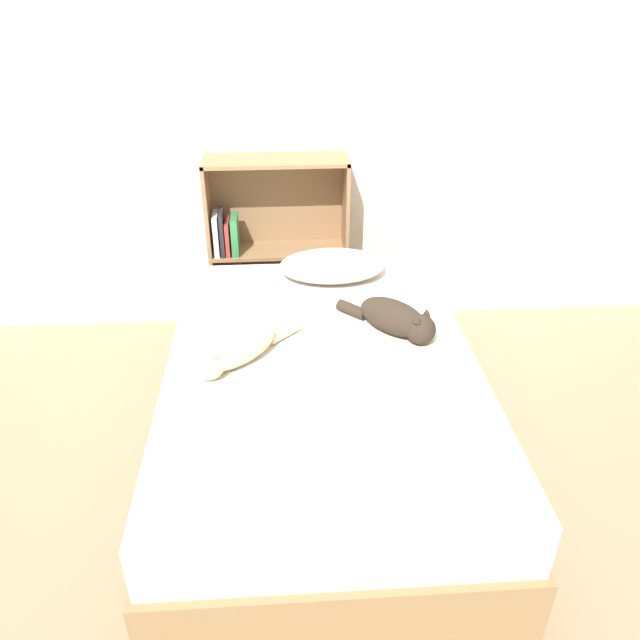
% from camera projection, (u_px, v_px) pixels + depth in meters
% --- Properties ---
extents(ground_plane, '(8.00, 8.00, 0.00)m').
position_uv_depth(ground_plane, '(322.00, 463.00, 2.83)').
color(ground_plane, '#997F60').
extents(wall_back, '(8.00, 0.06, 2.50)m').
position_uv_depth(wall_back, '(305.00, 114.00, 3.37)').
color(wall_back, silver).
rests_on(wall_back, ground_plane).
extents(bed, '(1.29, 1.89, 0.57)m').
position_uv_depth(bed, '(322.00, 414.00, 2.69)').
color(bed, '#99754C').
rests_on(bed, ground_plane).
extents(pillow, '(0.54, 0.34, 0.13)m').
position_uv_depth(pillow, '(332.00, 266.00, 3.15)').
color(pillow, beige).
rests_on(pillow, bed).
extents(cat_light, '(0.44, 0.43, 0.15)m').
position_uv_depth(cat_light, '(236.00, 350.00, 2.48)').
color(cat_light, beige).
rests_on(cat_light, bed).
extents(cat_dark, '(0.40, 0.40, 0.15)m').
position_uv_depth(cat_dark, '(397.00, 319.00, 2.67)').
color(cat_dark, '#33281E').
rests_on(cat_dark, bed).
extents(bookshelf, '(0.78, 0.26, 1.06)m').
position_uv_depth(bookshelf, '(274.00, 245.00, 3.61)').
color(bookshelf, '#8E6B47').
rests_on(bookshelf, ground_plane).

